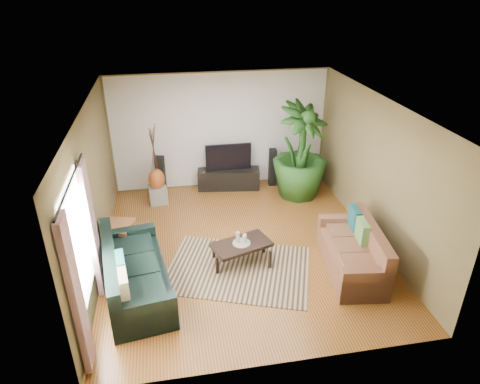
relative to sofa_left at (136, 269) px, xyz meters
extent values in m
plane|color=#935C26|center=(1.87, 0.94, -0.42)|extent=(5.50, 5.50, 0.00)
plane|color=white|center=(1.87, 0.94, 2.28)|extent=(5.50, 5.50, 0.00)
plane|color=brown|center=(1.87, 3.69, 0.93)|extent=(5.00, 0.00, 5.00)
plane|color=brown|center=(1.87, -1.81, 0.93)|extent=(5.00, 0.00, 5.00)
plane|color=brown|center=(-0.63, 0.94, 0.92)|extent=(0.00, 5.50, 5.50)
plane|color=brown|center=(4.37, 0.94, 0.92)|extent=(0.00, 5.50, 5.50)
plane|color=white|center=(1.87, 3.68, 0.93)|extent=(4.90, 0.00, 4.90)
plane|color=white|center=(-0.61, -0.66, 0.97)|extent=(0.00, 1.80, 1.80)
cube|color=gray|center=(-0.56, -1.41, 0.72)|extent=(0.08, 0.35, 2.20)
cube|color=gray|center=(-0.56, 0.09, 0.72)|extent=(0.08, 0.35, 2.20)
cylinder|color=black|center=(-0.56, -0.66, 1.87)|extent=(0.03, 1.90, 0.03)
cube|color=black|center=(0.00, 0.00, 0.00)|extent=(1.22, 2.24, 0.85)
cube|color=brown|center=(3.58, -0.07, 0.00)|extent=(1.03, 1.87, 0.85)
cube|color=tan|center=(1.68, 0.27, -0.42)|extent=(2.85, 2.43, 0.01)
cube|color=black|center=(1.77, 0.45, -0.22)|extent=(1.12, 0.83, 0.41)
cylinder|color=#9B9B96|center=(1.77, 0.45, -0.01)|extent=(0.31, 0.31, 0.01)
cylinder|color=beige|center=(1.71, 0.48, 0.10)|extent=(0.06, 0.06, 0.20)
cylinder|color=beige|center=(1.81, 0.41, 0.07)|extent=(0.06, 0.06, 0.15)
cylinder|color=beige|center=(1.84, 0.51, 0.06)|extent=(0.06, 0.06, 0.13)
cube|color=black|center=(2.01, 3.44, -0.18)|extent=(1.49, 0.63, 0.48)
cube|color=black|center=(2.01, 3.44, 0.37)|extent=(1.06, 0.06, 0.63)
cube|color=black|center=(0.44, 3.17, 0.08)|extent=(0.23, 0.24, 1.02)
cube|color=black|center=(3.07, 3.44, 0.03)|extent=(0.17, 0.19, 0.91)
imported|color=#1D4717|center=(3.53, 2.81, 0.65)|extent=(1.67, 1.67, 2.15)
cylinder|color=black|center=(3.53, 2.81, -0.27)|extent=(0.40, 0.40, 0.31)
cube|color=gray|center=(0.35, 3.01, -0.23)|extent=(0.43, 0.43, 0.39)
ellipsoid|color=#9C4A1C|center=(0.35, 3.01, 0.14)|extent=(0.35, 0.35, 0.50)
cube|color=brown|center=(-0.38, 1.15, -0.13)|extent=(0.68, 0.68, 0.59)
camera|label=1|loc=(0.65, -5.64, 4.13)|focal=32.00mm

